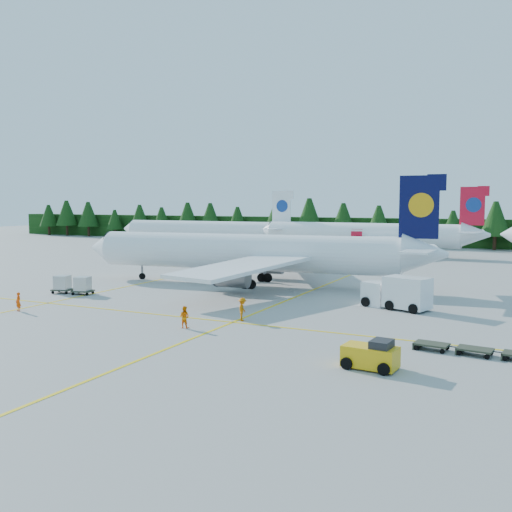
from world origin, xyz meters
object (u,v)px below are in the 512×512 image
at_px(airliner_navy, 238,253).
at_px(airstairs, 210,273).
at_px(service_truck, 396,292).
at_px(baggage_tug, 372,355).
at_px(airliner_red, 356,235).

distance_m(airliner_navy, airstairs, 5.54).
relative_size(airstairs, service_truck, 1.03).
distance_m(airstairs, baggage_tug, 39.14).
distance_m(airliner_navy, baggage_tug, 35.26).
bearing_deg(baggage_tug, airliner_navy, 135.51).
height_order(airliner_red, service_truck, airliner_red).
xyz_separation_m(airliner_navy, airstairs, (-4.60, 1.23, -2.83)).
distance_m(airstairs, service_truck, 26.00).
xyz_separation_m(airstairs, service_truck, (24.52, -8.63, 0.59)).
xyz_separation_m(airliner_red, airstairs, (-6.44, -42.09, -2.77)).
bearing_deg(service_truck, baggage_tug, -62.86).
bearing_deg(airstairs, baggage_tug, -60.63).
relative_size(airliner_red, airstairs, 6.21).
xyz_separation_m(airliner_navy, service_truck, (19.92, -7.40, -2.24)).
height_order(airstairs, service_truck, airstairs).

